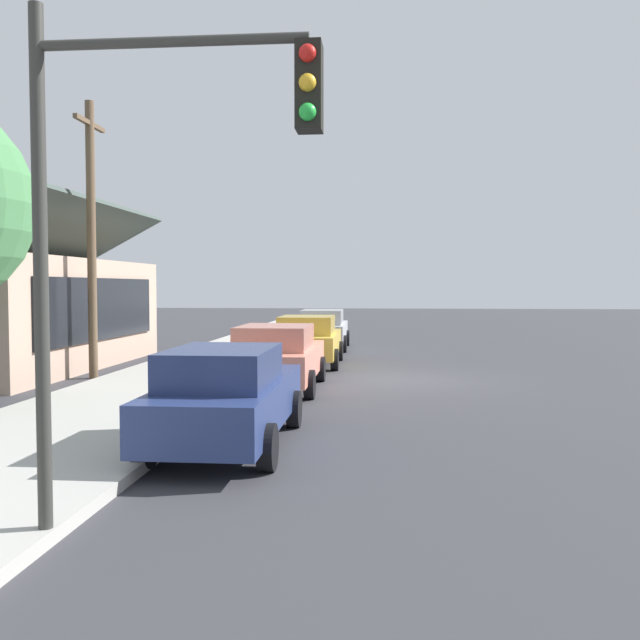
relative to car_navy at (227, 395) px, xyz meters
The scene contains 10 objects.
ground_plane 8.58m from the car_navy, 18.72° to the right, with size 120.00×120.00×0.00m, color #38383D.
sidewalk_curb 8.61m from the car_navy, 19.46° to the left, with size 60.00×4.20×0.16m, color #B2AFA8.
car_navy is the anchor object (origin of this frame).
car_coral 6.05m from the car_navy, ahead, with size 4.70×2.10×1.59m.
car_mustard 11.29m from the car_navy, ahead, with size 4.56×2.11×1.59m.
car_silver 17.07m from the car_navy, ahead, with size 4.92×2.05×1.59m.
storefront_building 13.48m from the car_navy, 43.44° to the left, with size 11.04×6.59×5.14m.
traffic_light_main 5.00m from the car_navy, behind, with size 0.37×2.79×5.20m.
utility_pole_wooden 9.89m from the car_navy, 35.54° to the left, with size 1.80×0.24×7.50m.
fire_hydrant_red 7.27m from the car_navy, 11.57° to the left, with size 0.22×0.22×0.71m.
Camera 1 is at (-18.73, 0.32, 2.53)m, focal length 39.05 mm.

